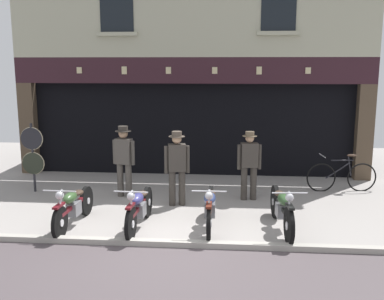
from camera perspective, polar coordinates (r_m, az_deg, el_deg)
The scene contains 12 objects.
ground at distance 7.15m, azimuth -4.53°, elevation -15.50°, with size 21.84×22.00×0.18m.
shop_facade at distance 14.44m, azimuth 0.56°, elevation 5.05°, with size 10.14×4.42×6.10m.
motorcycle_left at distance 9.13m, azimuth -14.72°, elevation -6.84°, with size 0.62×1.97×0.90m.
motorcycle_center_left at distance 8.79m, azimuth -6.67°, elevation -7.19°, with size 0.62×1.96×0.91m.
motorcycle_center at distance 8.74m, azimuth 2.27°, elevation -7.18°, with size 0.62×1.97×0.92m.
motorcycle_center_right at distance 8.81m, azimuth 11.25°, elevation -7.19°, with size 0.62×2.10×0.94m.
salesman_left at distance 10.78m, azimuth -8.58°, elevation -0.93°, with size 0.55×0.37×1.70m.
shopkeeper_center at distance 10.01m, azimuth -1.91°, elevation -1.85°, with size 0.55×0.35×1.68m.
salesman_right at distance 10.52m, azimuth 7.21°, elevation -1.56°, with size 0.56×0.33×1.61m.
tyre_sign_pole at distance 11.74m, azimuth -19.44°, elevation -0.23°, with size 0.56×0.06×1.71m.
advert_board_near at distance 12.82m, azimuth 10.34°, elevation 4.81°, with size 0.79×0.03×1.01m.
leaning_bicycle at distance 11.84m, azimuth 18.34°, elevation -3.14°, with size 1.74×0.50×0.96m.
Camera 1 is at (1.09, -7.30, 3.12)m, focal length 42.35 mm.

